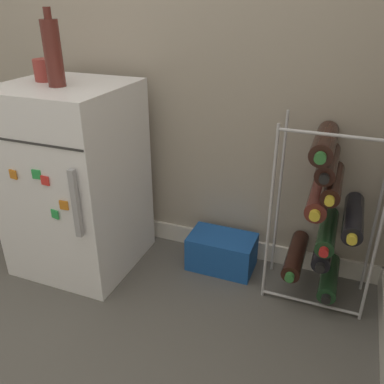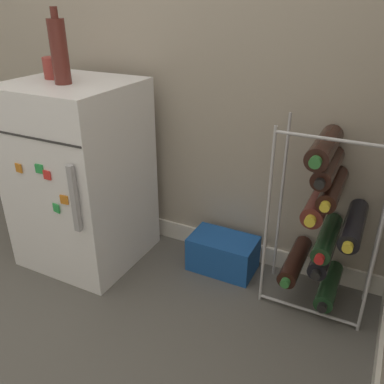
{
  "view_description": "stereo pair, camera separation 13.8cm",
  "coord_description": "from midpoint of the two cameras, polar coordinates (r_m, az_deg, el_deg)",
  "views": [
    {
      "loc": [
        0.62,
        -1.07,
        1.14
      ],
      "look_at": [
        0.07,
        0.32,
        0.41
      ],
      "focal_mm": 38.0,
      "sensor_mm": 36.0,
      "label": 1
    },
    {
      "loc": [
        0.75,
        -1.01,
        1.14
      ],
      "look_at": [
        0.07,
        0.32,
        0.41
      ],
      "focal_mm": 38.0,
      "sensor_mm": 36.0,
      "label": 2
    }
  ],
  "objects": [
    {
      "name": "ground_plane",
      "position": [
        1.69,
        -4.97,
        -16.58
      ],
      "size": [
        14.0,
        14.0,
        0.0
      ],
      "primitive_type": "plane",
      "color": "#56544F"
    },
    {
      "name": "mini_fridge",
      "position": [
        1.87,
        -13.25,
        2.28
      ],
      "size": [
        0.5,
        0.51,
        0.82
      ],
      "color": "white",
      "rests_on": "ground_plane"
    },
    {
      "name": "wine_rack",
      "position": [
        1.62,
        20.59,
        -3.51
      ],
      "size": [
        0.4,
        0.33,
        0.74
      ],
      "color": "#B2B2B7",
      "rests_on": "ground_plane"
    },
    {
      "name": "soda_box",
      "position": [
        1.87,
        6.5,
        -8.6
      ],
      "size": [
        0.3,
        0.18,
        0.16
      ],
      "color": "#194C9E",
      "rests_on": "ground_plane"
    },
    {
      "name": "fridge_top_cup",
      "position": [
        1.83,
        -16.64,
        16.35
      ],
      "size": [
        0.09,
        0.09,
        0.09
      ],
      "color": "maroon",
      "rests_on": "mini_fridge"
    },
    {
      "name": "fridge_top_bottle",
      "position": [
        1.69,
        -15.81,
        18.49
      ],
      "size": [
        0.07,
        0.07,
        0.28
      ],
      "color": "#56231E",
      "rests_on": "mini_fridge"
    }
  ]
}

